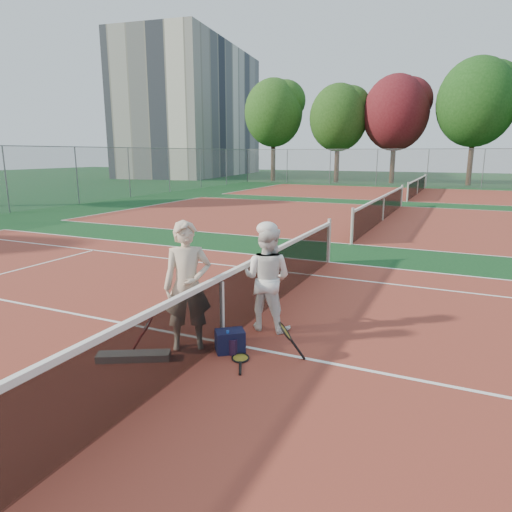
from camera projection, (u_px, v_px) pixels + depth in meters
The scene contains 22 objects.
ground at pixel (223, 343), 6.59m from camera, with size 130.00×130.00×0.00m, color #0F3918.
court_main at pixel (223, 343), 6.58m from camera, with size 23.77×10.97×0.01m, color maroon.
court_far_a at pixel (383, 220), 18.55m from camera, with size 23.77×10.97×0.01m, color maroon.
court_far_b at pixel (417, 194), 30.51m from camera, with size 23.77×10.97×0.01m, color maroon.
net_main at pixel (222, 309), 6.47m from camera, with size 0.10×10.98×1.02m, color black, non-canonical shape.
net_far_a at pixel (383, 208), 18.44m from camera, with size 0.10×10.98×1.02m, color black, non-canonical shape.
net_far_b at pixel (418, 186), 30.40m from camera, with size 0.10×10.98×1.02m, color black, non-canonical shape.
fence_back at pixel (428, 168), 36.38m from camera, with size 32.00×0.06×3.00m, color slate, non-canonical shape.
apartment_block at pixel (194, 112), 55.33m from camera, with size 10.00×22.00×15.00m, color beige.
player_a at pixel (188, 286), 6.24m from camera, with size 0.66×0.43×1.80m, color beige.
player_b at pixel (267, 278), 6.96m from camera, with size 0.79×0.61×1.62m, color white.
racket_red at pixel (148, 335), 6.17m from camera, with size 0.33×0.27×0.53m, color maroon, non-canonical shape.
racket_black_held at pixel (285, 341), 6.00m from camera, with size 0.36×0.27×0.51m, color black, non-canonical shape.
racket_spare at pixel (240, 358), 6.06m from camera, with size 0.60×0.27×0.04m, color black, non-canonical shape.
sports_bag_navy at pixel (230, 341), 6.27m from camera, with size 0.39×0.27×0.31m, color black.
sports_bag_purple at pixel (229, 345), 6.24m from camera, with size 0.28×0.19×0.23m, color black.
net_cover_canvas at pixel (134, 356), 6.03m from camera, with size 0.95×0.22×0.10m, color slate.
water_bottle at pixel (228, 344), 6.18m from camera, with size 0.09×0.09×0.30m, color silver.
tree_back_0 at pixel (274, 113), 43.63m from camera, with size 5.56×5.56×9.63m.
tree_back_1 at pixel (338, 118), 41.47m from camera, with size 5.24×5.24×8.83m.
tree_back_maroon at pixel (396, 113), 40.09m from camera, with size 5.71×5.71×9.42m.
tree_back_3 at pixel (476, 102), 37.19m from camera, with size 6.23×6.23×10.31m.
Camera 1 is at (3.01, -5.38, 2.68)m, focal length 32.00 mm.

